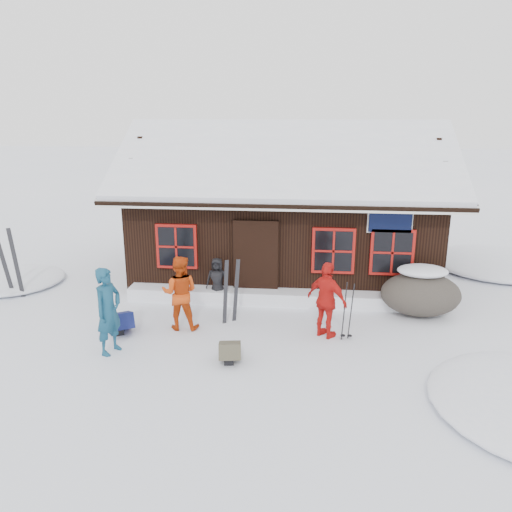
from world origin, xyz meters
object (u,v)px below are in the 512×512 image
object	(u,v)px
skier_crouched	(217,280)
backpack_blue	(121,325)
skier_orange_left	(180,293)
backpack_olive	(230,354)
skier_teal	(108,311)
skier_orange_right	(327,300)
boulder	(421,293)
ski_poles	(348,312)

from	to	relation	value
skier_crouched	backpack_blue	distance (m)	2.69
skier_orange_left	backpack_olive	size ratio (longest dim) A/B	3.00
backpack_blue	backpack_olive	xyz separation A→B (m)	(2.55, -1.07, -0.02)
skier_crouched	backpack_olive	distance (m)	3.20
skier_teal	backpack_olive	size ratio (longest dim) A/B	3.18
skier_teal	backpack_blue	distance (m)	1.18
skier_orange_right	backpack_olive	distance (m)	2.36
skier_orange_right	boulder	size ratio (longest dim) A/B	0.90
skier_teal	ski_poles	world-z (taller)	skier_teal
skier_teal	backpack_blue	xyz separation A→B (m)	(-0.15, 0.93, -0.71)
skier_teal	skier_orange_right	bearing A→B (deg)	-55.16
backpack_olive	boulder	bearing A→B (deg)	25.73
skier_teal	boulder	bearing A→B (deg)	-48.37
skier_teal	backpack_olive	world-z (taller)	skier_teal
skier_orange_right	ski_poles	size ratio (longest dim) A/B	1.27
skier_teal	skier_crouched	world-z (taller)	skier_teal
skier_orange_right	skier_crouched	world-z (taller)	skier_orange_right
skier_teal	skier_crouched	xyz separation A→B (m)	(1.60, 2.93, -0.30)
skier_orange_left	skier_crouched	size ratio (longest dim) A/B	1.45
skier_orange_left	skier_orange_right	world-z (taller)	skier_orange_left
skier_orange_right	boulder	world-z (taller)	skier_orange_right
skier_orange_left	boulder	bearing A→B (deg)	-168.73
skier_crouched	backpack_blue	bearing A→B (deg)	-128.49
skier_orange_left	skier_orange_right	distance (m)	3.16
skier_crouched	backpack_blue	world-z (taller)	skier_crouched
backpack_blue	backpack_olive	distance (m)	2.77
skier_orange_right	boulder	distance (m)	2.68
skier_orange_right	backpack_olive	world-z (taller)	skier_orange_right
skier_teal	skier_orange_left	xyz separation A→B (m)	(1.09, 1.28, -0.05)
skier_crouched	ski_poles	world-z (taller)	ski_poles
ski_poles	backpack_olive	xyz separation A→B (m)	(-2.28, -1.22, -0.46)
skier_teal	boulder	world-z (taller)	skier_teal
skier_teal	boulder	distance (m)	6.99
skier_teal	ski_poles	xyz separation A→B (m)	(4.68, 1.09, -0.27)
ski_poles	skier_teal	bearing A→B (deg)	-166.93
skier_orange_right	backpack_blue	bearing A→B (deg)	40.43
skier_orange_left	skier_crouched	xyz separation A→B (m)	(0.51, 1.66, -0.25)
skier_orange_right	skier_orange_left	bearing A→B (deg)	35.33
skier_teal	backpack_blue	world-z (taller)	skier_teal
skier_orange_left	ski_poles	distance (m)	3.60
skier_orange_right	skier_crouched	size ratio (longest dim) A/B	1.44
ski_poles	backpack_blue	size ratio (longest dim) A/B	2.06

